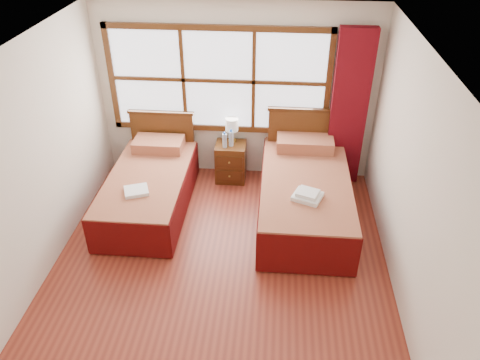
{
  "coord_description": "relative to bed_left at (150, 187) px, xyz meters",
  "views": [
    {
      "loc": [
        0.59,
        -4.04,
        3.93
      ],
      "look_at": [
        0.19,
        0.7,
        0.83
      ],
      "focal_mm": 35.0,
      "sensor_mm": 36.0,
      "label": 1
    }
  ],
  "objects": [
    {
      "name": "towels_right",
      "position": [
        2.13,
        -0.51,
        0.35
      ],
      "size": [
        0.42,
        0.4,
        0.1
      ],
      "rotation": [
        0.0,
        0.0,
        -0.38
      ],
      "color": "white",
      "rests_on": "bed_right"
    },
    {
      "name": "bottle_near",
      "position": [
        0.97,
        0.72,
        0.39
      ],
      "size": [
        0.06,
        0.06,
        0.24
      ],
      "color": "#A6BED6",
      "rests_on": "nightstand"
    },
    {
      "name": "bed_left",
      "position": [
        0.0,
        0.0,
        0.0
      ],
      "size": [
        1.05,
        2.07,
        1.02
      ],
      "color": "#42230D",
      "rests_on": "floor"
    },
    {
      "name": "nightstand",
      "position": [
        1.05,
        0.8,
        -0.01
      ],
      "size": [
        0.45,
        0.44,
        0.6
      ],
      "color": "#502B11",
      "rests_on": "floor"
    },
    {
      "name": "floor",
      "position": [
        1.11,
        -1.2,
        -0.31
      ],
      "size": [
        4.5,
        4.5,
        0.0
      ],
      "primitive_type": "plane",
      "color": "maroon",
      "rests_on": "ground"
    },
    {
      "name": "lamp",
      "position": [
        1.06,
        0.91,
        0.55
      ],
      "size": [
        0.19,
        0.19,
        0.37
      ],
      "color": "gold",
      "rests_on": "nightstand"
    },
    {
      "name": "wall_right",
      "position": [
        3.11,
        -1.2,
        0.99
      ],
      "size": [
        0.0,
        4.5,
        4.5
      ],
      "primitive_type": "plane",
      "rotation": [
        1.57,
        0.0,
        -1.57
      ],
      "color": "silver",
      "rests_on": "floor"
    },
    {
      "name": "towels_left",
      "position": [
        -0.03,
        -0.47,
        0.26
      ],
      "size": [
        0.37,
        0.35,
        0.05
      ],
      "rotation": [
        0.0,
        0.0,
        0.37
      ],
      "color": "white",
      "rests_on": "bed_left"
    },
    {
      "name": "bed_right",
      "position": [
        2.13,
        -0.0,
        0.04
      ],
      "size": [
        1.18,
        2.29,
        1.15
      ],
      "color": "#42230D",
      "rests_on": "floor"
    },
    {
      "name": "bottle_far",
      "position": [
        1.06,
        0.77,
        0.4
      ],
      "size": [
        0.07,
        0.07,
        0.26
      ],
      "color": "#A6BED6",
      "rests_on": "nightstand"
    },
    {
      "name": "wall_left",
      "position": [
        -0.89,
        -1.2,
        0.99
      ],
      "size": [
        0.0,
        4.5,
        4.5
      ],
      "primitive_type": "plane",
      "rotation": [
        1.57,
        0.0,
        1.57
      ],
      "color": "silver",
      "rests_on": "floor"
    },
    {
      "name": "ceiling",
      "position": [
        1.11,
        -1.2,
        2.29
      ],
      "size": [
        4.5,
        4.5,
        0.0
      ],
      "primitive_type": "plane",
      "rotation": [
        3.14,
        0.0,
        0.0
      ],
      "color": "white",
      "rests_on": "wall_back"
    },
    {
      "name": "wall_back",
      "position": [
        1.11,
        1.05,
        0.99
      ],
      "size": [
        4.0,
        0.0,
        4.0
      ],
      "primitive_type": "plane",
      "rotation": [
        1.57,
        0.0,
        0.0
      ],
      "color": "silver",
      "rests_on": "floor"
    },
    {
      "name": "curtain",
      "position": [
        2.71,
        0.91,
        0.86
      ],
      "size": [
        0.5,
        0.16,
        2.3
      ],
      "primitive_type": "cube",
      "color": "maroon",
      "rests_on": "wall_back"
    },
    {
      "name": "window",
      "position": [
        0.86,
        1.02,
        1.19
      ],
      "size": [
        3.16,
        0.06,
        1.56
      ],
      "color": "white",
      "rests_on": "wall_back"
    }
  ]
}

